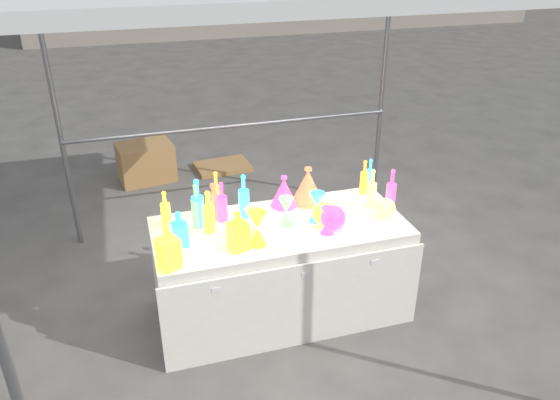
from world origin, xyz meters
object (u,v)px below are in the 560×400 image
object	(u,v)px
decanter_0	(168,247)
cardboard_box_closed	(146,162)
display_table	(280,270)
lampshade_0	(214,200)
bottle_0	(165,208)
hourglass_0	(258,229)
globe_0	(325,215)

from	to	relation	value
decanter_0	cardboard_box_closed	bearing A→B (deg)	67.01
display_table	lampshade_0	xyz separation A→B (m)	(-0.42, 0.29, 0.50)
bottle_0	lampshade_0	size ratio (longest dim) A/B	1.06
display_table	decanter_0	xyz separation A→B (m)	(-0.81, -0.30, 0.52)
hourglass_0	lampshade_0	xyz separation A→B (m)	(-0.20, 0.49, 0.00)
cardboard_box_closed	hourglass_0	distance (m)	3.07
bottle_0	decanter_0	xyz separation A→B (m)	(-0.04, -0.55, 0.01)
hourglass_0	globe_0	size ratio (longest dim) A/B	1.36
globe_0	lampshade_0	xyz separation A→B (m)	(-0.73, 0.35, 0.05)
bottle_0	globe_0	xyz separation A→B (m)	(1.08, -0.31, -0.06)
bottle_0	globe_0	world-z (taller)	bottle_0
decanter_0	hourglass_0	xyz separation A→B (m)	(0.59, 0.10, -0.02)
cardboard_box_closed	lampshade_0	size ratio (longest dim) A/B	2.41
decanter_0	display_table	bearing A→B (deg)	-2.11
display_table	cardboard_box_closed	bearing A→B (deg)	105.87
bottle_0	globe_0	distance (m)	1.12
cardboard_box_closed	decanter_0	size ratio (longest dim) A/B	2.06
decanter_0	lampshade_0	xyz separation A→B (m)	(0.40, 0.59, -0.02)
cardboard_box_closed	globe_0	bearing A→B (deg)	-77.37
display_table	bottle_0	distance (m)	0.96
bottle_0	decanter_0	size ratio (longest dim) A/B	0.90
cardboard_box_closed	bottle_0	bearing A→B (deg)	-98.32
cardboard_box_closed	lampshade_0	world-z (taller)	lampshade_0
bottle_0	lampshade_0	bearing A→B (deg)	6.97
display_table	decanter_0	size ratio (longest dim) A/B	6.27
decanter_0	globe_0	distance (m)	1.15
decanter_0	lampshade_0	bearing A→B (deg)	33.73
bottle_0	globe_0	bearing A→B (deg)	-15.95
display_table	globe_0	xyz separation A→B (m)	(0.31, -0.06, 0.45)
cardboard_box_closed	globe_0	world-z (taller)	globe_0
decanter_0	hourglass_0	bearing A→B (deg)	-12.68
bottle_0	hourglass_0	distance (m)	0.71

